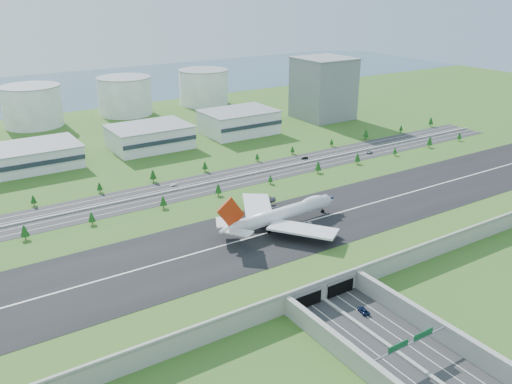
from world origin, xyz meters
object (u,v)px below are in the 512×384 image
car_5 (305,158)px  car_0 (349,342)px  boeing_747 (281,214)px  car_2 (363,311)px  car_7 (173,185)px  car_6 (370,152)px  office_tower (323,89)px

car_5 → car_0: bearing=-27.6°
boeing_747 → car_2: 70.60m
car_5 → boeing_747: bearing=-36.8°
car_7 → car_0: bearing=-8.3°
car_6 → car_7: bearing=69.7°
car_0 → car_7: car_7 is taller
car_5 → car_7: bearing=-84.6°
car_0 → car_5: car_5 is taller
office_tower → car_5: size_ratio=11.31×
office_tower → car_6: bearing=-111.6°
car_2 → car_5: 195.30m
car_7 → car_5: bearing=86.1°
car_0 → car_5: (118.44, 179.00, 0.14)m
office_tower → car_2: office_tower is taller
boeing_747 → car_5: bearing=43.8°
boeing_747 → car_6: (140.45, 83.63, -13.46)m
car_5 → car_7: 103.49m
office_tower → car_6: 119.33m
car_0 → car_7: (14.95, 179.75, 0.00)m
boeing_747 → car_7: (-12.48, 99.58, -13.59)m
car_0 → car_6: car_6 is taller
car_6 → car_7: (-152.93, 15.94, -0.13)m
office_tower → car_7: (-195.79, -92.20, -26.71)m
office_tower → car_2: bearing=-126.5°
boeing_747 → office_tower: bearing=42.7°
car_0 → car_5: bearing=35.1°
office_tower → car_6: office_tower is taller
boeing_747 → car_5: 135.02m
car_5 → car_6: (49.43, -15.19, 0.00)m
boeing_747 → car_0: (-27.42, -80.17, -13.60)m
car_0 → boeing_747: bearing=49.7°
boeing_747 → car_2: bearing=-101.4°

